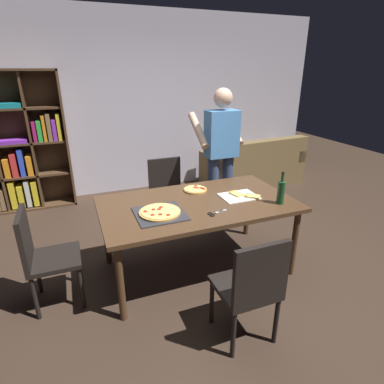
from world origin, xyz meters
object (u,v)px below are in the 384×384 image
(couch, at_px, (254,168))
(kitchen_scissors, at_px, (215,213))
(person_serving_pizza, at_px, (221,152))
(second_pizza_plain, at_px, (195,189))
(bookshelf, at_px, (10,148))
(chair_left_end, at_px, (42,253))
(chair_near_camera, at_px, (251,285))
(pepperoni_pizza_on_tray, at_px, (160,213))
(wine_bottle, at_px, (281,192))
(dining_table, at_px, (198,208))
(chair_far_side, at_px, (167,190))

(couch, xyz_separation_m, kitchen_scissors, (-1.86, -2.28, 0.45))
(person_serving_pizza, height_order, second_pizza_plain, person_serving_pizza)
(bookshelf, distance_m, person_serving_pizza, 2.96)
(chair_left_end, distance_m, kitchen_scissors, 1.50)
(chair_near_camera, height_order, pepperoni_pizza_on_tray, chair_near_camera)
(wine_bottle, height_order, kitchen_scissors, wine_bottle)
(dining_table, relative_size, chair_far_side, 2.06)
(couch, bearing_deg, chair_near_camera, -122.46)
(chair_near_camera, bearing_deg, kitchen_scissors, 86.73)
(dining_table, distance_m, person_serving_pizza, 1.06)
(bookshelf, bearing_deg, person_serving_pizza, -32.44)
(chair_left_end, height_order, couch, chair_left_end)
(couch, height_order, person_serving_pizza, person_serving_pizza)
(dining_table, relative_size, second_pizza_plain, 7.57)
(dining_table, relative_size, kitchen_scissors, 9.36)
(dining_table, distance_m, bookshelf, 3.03)
(chair_left_end, bearing_deg, kitchen_scissors, -11.46)
(chair_near_camera, height_order, person_serving_pizza, person_serving_pizza)
(dining_table, distance_m, wine_bottle, 0.81)
(chair_near_camera, height_order, second_pizza_plain, chair_near_camera)
(pepperoni_pizza_on_tray, bearing_deg, kitchen_scissors, -20.67)
(chair_left_end, xyz_separation_m, pepperoni_pizza_on_tray, (1.00, -0.12, 0.25))
(dining_table, height_order, wine_bottle, wine_bottle)
(chair_near_camera, xyz_separation_m, bookshelf, (-1.87, 3.38, 0.41))
(pepperoni_pizza_on_tray, height_order, kitchen_scissors, pepperoni_pizza_on_tray)
(bookshelf, xyz_separation_m, person_serving_pizza, (2.50, -1.59, 0.08))
(dining_table, distance_m, chair_near_camera, 1.02)
(dining_table, xyz_separation_m, chair_far_side, (0.00, 1.01, -0.17))
(couch, relative_size, wine_bottle, 5.60)
(chair_near_camera, height_order, kitchen_scissors, chair_near_camera)
(dining_table, height_order, bookshelf, bookshelf)
(bookshelf, bearing_deg, chair_near_camera, -61.07)
(chair_far_side, bearing_deg, dining_table, -90.00)
(chair_far_side, height_order, pepperoni_pizza_on_tray, chair_far_side)
(chair_left_end, bearing_deg, pepperoni_pizza_on_tray, -7.04)
(person_serving_pizza, bearing_deg, second_pizza_plain, -137.15)
(chair_near_camera, height_order, couch, chair_near_camera)
(dining_table, height_order, chair_near_camera, chair_near_camera)
(pepperoni_pizza_on_tray, xyz_separation_m, kitchen_scissors, (0.45, -0.17, -0.01))
(person_serving_pizza, xyz_separation_m, kitchen_scissors, (-0.59, -1.08, -0.24))
(chair_near_camera, distance_m, second_pizza_plain, 1.33)
(chair_near_camera, height_order, wine_bottle, wine_bottle)
(chair_far_side, height_order, person_serving_pizza, person_serving_pizza)
(dining_table, relative_size, chair_left_end, 2.06)
(chair_left_end, distance_m, second_pizza_plain, 1.56)
(chair_near_camera, xyz_separation_m, person_serving_pizza, (0.63, 1.80, 0.49))
(chair_left_end, bearing_deg, second_pizza_plain, 10.99)
(bookshelf, relative_size, kitchen_scissors, 9.84)
(pepperoni_pizza_on_tray, xyz_separation_m, second_pizza_plain, (0.51, 0.42, -0.00))
(chair_far_side, bearing_deg, pepperoni_pizza_on_tray, -110.08)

